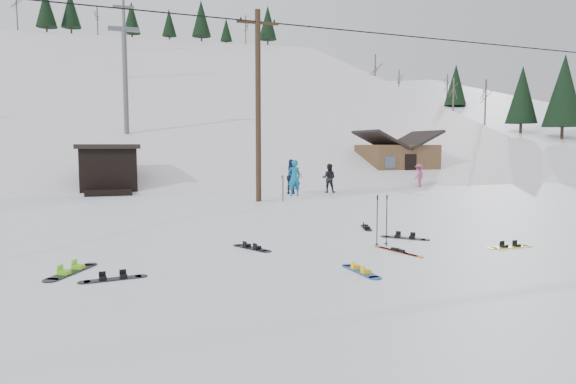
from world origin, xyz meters
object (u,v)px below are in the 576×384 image
object	(u,v)px
utility_pole	(258,103)
cabin	(396,161)
hero_snowboard	(361,271)
hero_skis	(398,251)

from	to	relation	value
utility_pole	cabin	world-z (taller)	utility_pole
utility_pole	cabin	size ratio (longest dim) A/B	1.67
cabin	hero_snowboard	size ratio (longest dim) A/B	3.76
utility_pole	hero_snowboard	world-z (taller)	utility_pole
utility_pole	cabin	xyz separation A→B (m)	(13.00, 10.00, -3.20)
hero_snowboard	hero_skis	xyz separation A→B (m)	(1.80, 1.61, -0.00)
utility_pole	hero_snowboard	size ratio (longest dim) A/B	6.28
hero_snowboard	hero_skis	size ratio (longest dim) A/B	0.87
utility_pole	cabin	bearing A→B (deg)	37.56
utility_pole	hero_skis	xyz separation A→B (m)	(0.55, -12.42, -4.66)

